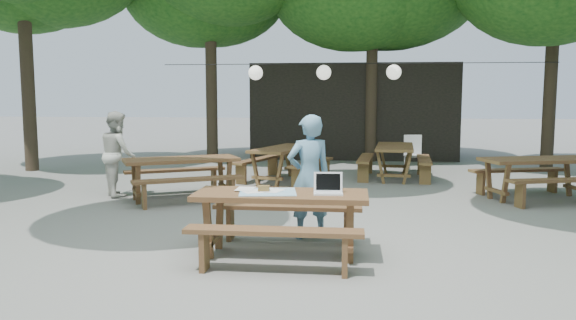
% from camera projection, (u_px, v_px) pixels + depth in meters
% --- Properties ---
extents(ground, '(80.00, 80.00, 0.00)m').
position_uv_depth(ground, '(315.00, 240.00, 7.31)').
color(ground, slate).
rests_on(ground, ground).
extents(pavilion, '(6.00, 3.00, 2.80)m').
position_uv_depth(pavilion, '(353.00, 111.00, 17.46)').
color(pavilion, black).
rests_on(pavilion, ground).
extents(main_picnic_table, '(2.00, 1.58, 0.75)m').
position_uv_depth(main_picnic_table, '(281.00, 223.00, 6.54)').
color(main_picnic_table, '#522C1C').
rests_on(main_picnic_table, ground).
extents(picnic_table_nw, '(2.42, 2.29, 0.75)m').
position_uv_depth(picnic_table_nw, '(182.00, 178.00, 10.12)').
color(picnic_table_nw, '#522C1C').
rests_on(picnic_table_nw, ground).
extents(picnic_table_ne, '(2.27, 2.05, 0.75)m').
position_uv_depth(picnic_table_ne, '(538.00, 178.00, 10.09)').
color(picnic_table_ne, '#522C1C').
rests_on(picnic_table_ne, ground).
extents(picnic_table_far_w, '(2.10, 2.30, 0.75)m').
position_uv_depth(picnic_table_far_w, '(284.00, 164.00, 12.23)').
color(picnic_table_far_w, '#522C1C').
rests_on(picnic_table_far_w, ground).
extents(picnic_table_far_e, '(1.74, 2.06, 0.75)m').
position_uv_depth(picnic_table_far_e, '(394.00, 162.00, 12.65)').
color(picnic_table_far_e, '#522C1C').
rests_on(picnic_table_far_e, ground).
extents(woman, '(0.70, 0.59, 1.63)m').
position_uv_depth(woman, '(309.00, 177.00, 7.32)').
color(woman, '#6599B8').
rests_on(woman, ground).
extents(second_person, '(0.92, 0.97, 1.58)m').
position_uv_depth(second_person, '(118.00, 154.00, 10.45)').
color(second_person, silver).
rests_on(second_person, ground).
extents(plastic_chair, '(0.51, 0.51, 0.90)m').
position_uv_depth(plastic_chair, '(414.00, 161.00, 13.78)').
color(plastic_chair, silver).
rests_on(plastic_chair, ground).
extents(laptop, '(0.35, 0.28, 0.24)m').
position_uv_depth(laptop, '(328.00, 188.00, 6.43)').
color(laptop, white).
rests_on(laptop, main_picnic_table).
extents(tabletop_clutter, '(0.76, 0.64, 0.08)m').
position_uv_depth(tabletop_clutter, '(266.00, 191.00, 6.53)').
color(tabletop_clutter, '#3B9BCA').
rests_on(tabletop_clutter, main_picnic_table).
extents(paper_lanterns, '(9.00, 0.34, 0.38)m').
position_uv_depth(paper_lanterns, '(324.00, 72.00, 12.98)').
color(paper_lanterns, black).
rests_on(paper_lanterns, ground).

